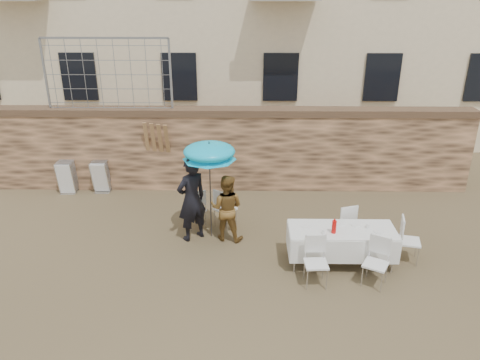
{
  "coord_description": "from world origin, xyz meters",
  "views": [
    {
      "loc": [
        0.53,
        -6.92,
        5.26
      ],
      "look_at": [
        0.4,
        2.2,
        1.4
      ],
      "focal_mm": 35.0,
      "sensor_mm": 36.0,
      "label": 1
    }
  ],
  "objects_px": {
    "man_suit": "(192,199)",
    "soda_bottle": "(334,227)",
    "table_chair_front_left": "(316,263)",
    "chair_stack_left": "(69,175)",
    "umbrella": "(209,154)",
    "table_chair_side": "(410,240)",
    "couple_chair_left": "(195,208)",
    "table_chair_front_right": "(376,263)",
    "table_chair_back": "(344,223)",
    "couple_chair_right": "(225,208)",
    "chair_stack_right": "(102,175)",
    "banquet_table": "(342,231)",
    "woman_dress": "(226,208)"
  },
  "relations": [
    {
      "from": "table_chair_front_right",
      "to": "chair_stack_right",
      "type": "height_order",
      "value": "table_chair_front_right"
    },
    {
      "from": "couple_chair_left",
      "to": "table_chair_side",
      "type": "bearing_deg",
      "value": 134.28
    },
    {
      "from": "couple_chair_right",
      "to": "table_chair_back",
      "type": "bearing_deg",
      "value": -157.39
    },
    {
      "from": "woman_dress",
      "to": "soda_bottle",
      "type": "bearing_deg",
      "value": 165.04
    },
    {
      "from": "couple_chair_left",
      "to": "table_chair_back",
      "type": "relative_size",
      "value": 1.0
    },
    {
      "from": "banquet_table",
      "to": "soda_bottle",
      "type": "height_order",
      "value": "soda_bottle"
    },
    {
      "from": "chair_stack_right",
      "to": "couple_chair_left",
      "type": "bearing_deg",
      "value": -36.4
    },
    {
      "from": "umbrella",
      "to": "table_chair_back",
      "type": "relative_size",
      "value": 2.15
    },
    {
      "from": "man_suit",
      "to": "couple_chair_left",
      "type": "bearing_deg",
      "value": -128.42
    },
    {
      "from": "couple_chair_right",
      "to": "soda_bottle",
      "type": "height_order",
      "value": "soda_bottle"
    },
    {
      "from": "table_chair_front_left",
      "to": "chair_stack_right",
      "type": "height_order",
      "value": "table_chair_front_left"
    },
    {
      "from": "table_chair_front_right",
      "to": "table_chair_side",
      "type": "distance_m",
      "value": 1.24
    },
    {
      "from": "couple_chair_left",
      "to": "table_chair_front_right",
      "type": "relative_size",
      "value": 1.0
    },
    {
      "from": "woman_dress",
      "to": "couple_chair_left",
      "type": "relative_size",
      "value": 1.57
    },
    {
      "from": "umbrella",
      "to": "table_chair_side",
      "type": "height_order",
      "value": "umbrella"
    },
    {
      "from": "couple_chair_left",
      "to": "banquet_table",
      "type": "xyz_separation_m",
      "value": [
        3.08,
        -1.5,
        0.25
      ]
    },
    {
      "from": "table_chair_front_left",
      "to": "chair_stack_left",
      "type": "height_order",
      "value": "table_chair_front_left"
    },
    {
      "from": "man_suit",
      "to": "couple_chair_right",
      "type": "relative_size",
      "value": 1.99
    },
    {
      "from": "soda_bottle",
      "to": "table_chair_front_left",
      "type": "height_order",
      "value": "soda_bottle"
    },
    {
      "from": "umbrella",
      "to": "table_chair_side",
      "type": "bearing_deg",
      "value": -13.17
    },
    {
      "from": "couple_chair_left",
      "to": "couple_chair_right",
      "type": "height_order",
      "value": "same"
    },
    {
      "from": "woman_dress",
      "to": "table_chair_back",
      "type": "xyz_separation_m",
      "value": [
        2.53,
        -0.15,
        -0.27
      ]
    },
    {
      "from": "woman_dress",
      "to": "soda_bottle",
      "type": "xyz_separation_m",
      "value": [
        2.13,
        -1.1,
        0.15
      ]
    },
    {
      "from": "couple_chair_left",
      "to": "table_chair_front_left",
      "type": "xyz_separation_m",
      "value": [
        2.48,
        -2.25,
        0.0
      ]
    },
    {
      "from": "man_suit",
      "to": "table_chair_back",
      "type": "relative_size",
      "value": 1.99
    },
    {
      "from": "couple_chair_left",
      "to": "table_chair_front_left",
      "type": "distance_m",
      "value": 3.35
    },
    {
      "from": "table_chair_back",
      "to": "chair_stack_left",
      "type": "relative_size",
      "value": 1.04
    },
    {
      "from": "table_chair_back",
      "to": "umbrella",
      "type": "bearing_deg",
      "value": -23.32
    },
    {
      "from": "table_chair_front_left",
      "to": "table_chair_back",
      "type": "relative_size",
      "value": 1.0
    },
    {
      "from": "table_chair_front_right",
      "to": "umbrella",
      "type": "bearing_deg",
      "value": 179.73
    },
    {
      "from": "man_suit",
      "to": "soda_bottle",
      "type": "xyz_separation_m",
      "value": [
        2.88,
        -1.1,
        -0.05
      ]
    },
    {
      "from": "table_chair_back",
      "to": "table_chair_side",
      "type": "relative_size",
      "value": 1.0
    },
    {
      "from": "woman_dress",
      "to": "couple_chair_right",
      "type": "xyz_separation_m",
      "value": [
        -0.05,
        0.55,
        -0.27
      ]
    },
    {
      "from": "couple_chair_right",
      "to": "soda_bottle",
      "type": "xyz_separation_m",
      "value": [
        2.18,
        -1.65,
        0.43
      ]
    },
    {
      "from": "couple_chair_right",
      "to": "table_chair_side",
      "type": "height_order",
      "value": "same"
    },
    {
      "from": "table_chair_front_left",
      "to": "table_chair_front_right",
      "type": "height_order",
      "value": "same"
    },
    {
      "from": "table_chair_front_left",
      "to": "table_chair_back",
      "type": "xyz_separation_m",
      "value": [
        0.8,
        1.55,
        0.0
      ]
    },
    {
      "from": "couple_chair_right",
      "to": "couple_chair_left",
      "type": "bearing_deg",
      "value": 37.9
    },
    {
      "from": "woman_dress",
      "to": "umbrella",
      "type": "xyz_separation_m",
      "value": [
        -0.35,
        0.1,
        1.19
      ]
    },
    {
      "from": "table_chair_front_right",
      "to": "couple_chair_right",
      "type": "bearing_deg",
      "value": 171.24
    },
    {
      "from": "soda_bottle",
      "to": "table_chair_front_left",
      "type": "xyz_separation_m",
      "value": [
        -0.4,
        -0.6,
        -0.43
      ]
    },
    {
      "from": "man_suit",
      "to": "umbrella",
      "type": "relative_size",
      "value": 0.93
    },
    {
      "from": "man_suit",
      "to": "table_chair_side",
      "type": "relative_size",
      "value": 1.99
    },
    {
      "from": "couple_chair_right",
      "to": "banquet_table",
      "type": "xyz_separation_m",
      "value": [
        2.38,
        -1.5,
        0.25
      ]
    },
    {
      "from": "woman_dress",
      "to": "man_suit",
      "type": "bearing_deg",
      "value": 12.46
    },
    {
      "from": "woman_dress",
      "to": "couple_chair_right",
      "type": "relative_size",
      "value": 1.57
    },
    {
      "from": "table_chair_front_left",
      "to": "table_chair_front_right",
      "type": "distance_m",
      "value": 1.1
    },
    {
      "from": "table_chair_front_left",
      "to": "table_chair_side",
      "type": "height_order",
      "value": "same"
    },
    {
      "from": "man_suit",
      "to": "chair_stack_left",
      "type": "height_order",
      "value": "man_suit"
    },
    {
      "from": "umbrella",
      "to": "table_chair_side",
      "type": "xyz_separation_m",
      "value": [
        4.08,
        -0.95,
        -1.47
      ]
    }
  ]
}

